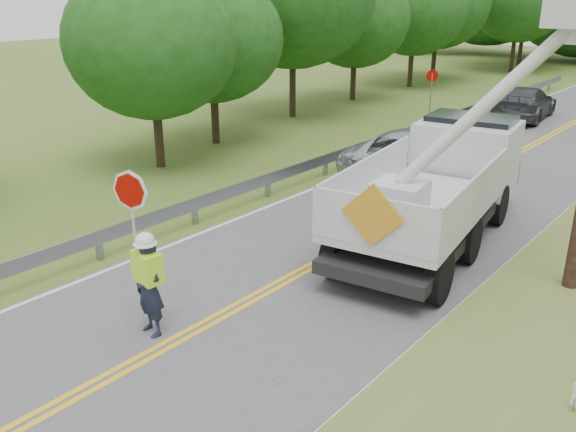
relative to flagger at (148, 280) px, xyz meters
The scene contains 9 objects.
ground 2.98m from the flagger, 78.71° to the right, with size 140.00×140.00×0.00m, color #4A6022.
road 11.35m from the flagger, 87.25° to the left, with size 7.20×96.00×0.03m.
guardrail 12.69m from the flagger, 105.92° to the left, with size 0.18×48.00×0.77m.
treeline_left 29.56m from the flagger, 110.53° to the left, with size 9.91×54.33×9.77m.
flagger is the anchor object (origin of this frame).
bucket_truck 8.34m from the flagger, 76.02° to the left, with size 5.18×8.07×7.47m.
suv_silver 12.16m from the flagger, 95.34° to the left, with size 2.66×5.76×1.60m, color silver.
suv_darkgrey 24.34m from the flagger, 93.96° to the left, with size 2.20×5.42×1.57m, color #3D3F46.
stop_sign_permanent 20.01m from the flagger, 102.66° to the left, with size 0.51×0.29×2.65m.
Camera 1 is at (7.51, -3.12, 5.95)m, focal length 37.34 mm.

